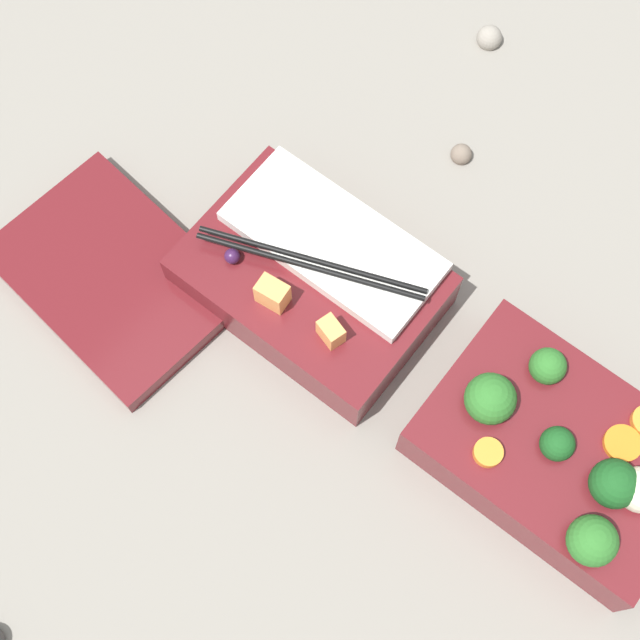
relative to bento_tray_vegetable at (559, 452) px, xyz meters
name	(u,v)px	position (x,y,z in m)	size (l,w,h in m)	color
ground_plane	(423,355)	(0.14, -0.01, -0.03)	(3.00, 3.00, 0.00)	gray
bento_tray_vegetable	(559,452)	(0.00, 0.00, 0.00)	(0.22, 0.15, 0.08)	maroon
bento_tray_rice	(313,278)	(0.26, 0.00, 0.00)	(0.22, 0.15, 0.08)	maroon
bento_lid	(114,276)	(0.41, 0.11, -0.02)	(0.22, 0.15, 0.02)	maroon
pebble_0	(489,38)	(0.29, -0.34, -0.02)	(0.03, 0.03, 0.03)	gray
pebble_2	(461,154)	(0.23, -0.20, -0.03)	(0.02, 0.02, 0.02)	#7A6B5B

